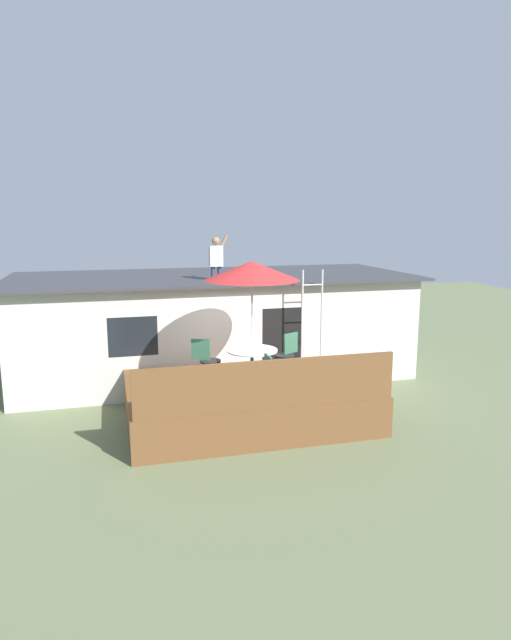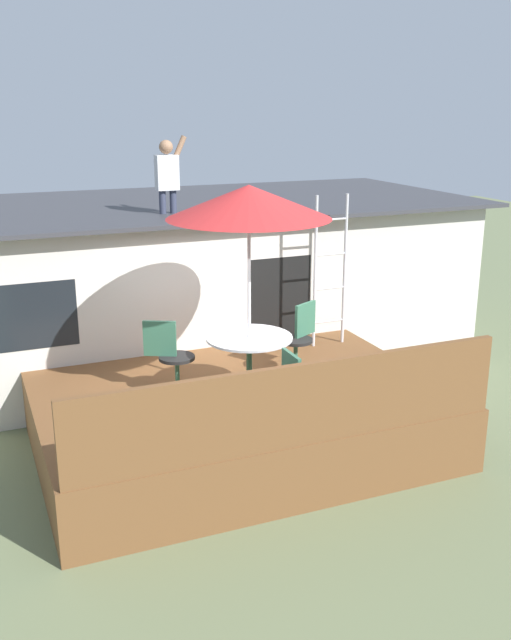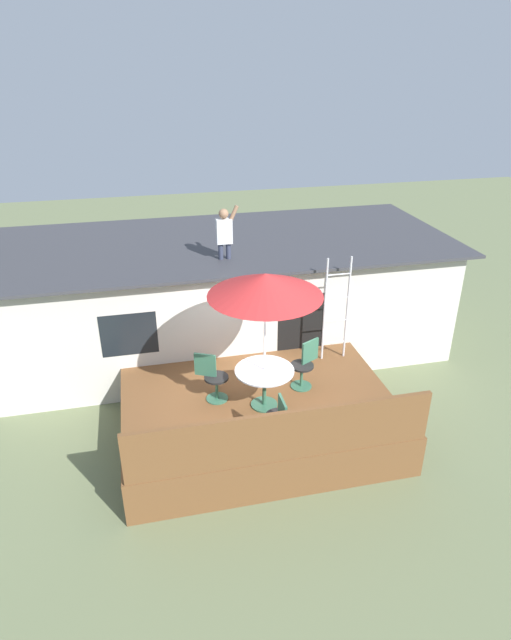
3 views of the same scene
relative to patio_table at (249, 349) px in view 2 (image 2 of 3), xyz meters
The scene contains 11 objects.
ground_plane 1.41m from the patio_table, 104.12° to the left, with size 40.00×40.00×0.00m, color #66704C.
house 3.85m from the patio_table, 90.93° to the left, with size 10.50×4.50×2.67m.
deck 1.02m from the patio_table, 104.12° to the left, with size 4.92×3.52×0.80m, color brown.
deck_railing 1.47m from the patio_table, 92.46° to the right, with size 4.82×0.08×0.90m, color brown.
patio_table is the anchor object (origin of this frame).
patio_umbrella 1.76m from the patio_table, 45.00° to the left, with size 1.90×1.90×2.54m.
step_ladder 2.30m from the patio_table, 36.66° to the left, with size 0.52×0.04×2.20m.
person_figure 3.26m from the patio_table, 94.22° to the left, with size 0.47×0.20×1.11m.
patio_chair_left 0.96m from the patio_table, 154.25° to the left, with size 0.59×0.44×0.92m.
patio_chair_right 1.01m from the patio_table, 27.45° to the left, with size 0.58×0.44×0.92m.
patio_chair_near 1.06m from the patio_table, 90.19° to the right, with size 0.44×0.62×0.92m.
Camera 2 is at (-2.97, -7.76, 4.21)m, focal length 40.07 mm.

